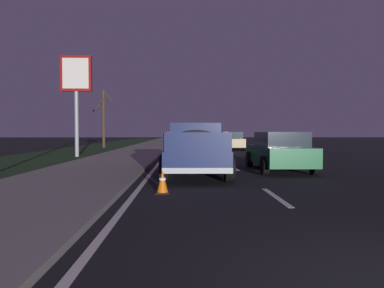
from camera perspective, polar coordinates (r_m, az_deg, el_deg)
The scene contains 12 objects.
ground at distance 30.00m, azimuth 2.76°, elevation -0.98°, with size 144.00×144.00×0.00m, color black.
sidewalk_shoulder at distance 30.12m, azimuth -8.12°, elevation -0.87°, with size 108.00×4.00×0.12m, color gray.
grass_verge at distance 31.10m, azimuth -17.31°, elevation -0.96°, with size 108.00×6.00×0.01m, color #1E3819.
lane_markings at distance 31.85m, azimuth -2.07°, elevation -0.80°, with size 108.00×3.54×0.01m.
pickup_truck at distance 12.59m, azimuth 0.59°, elevation -0.58°, with size 5.45×2.34×1.87m.
sedan_tan at distance 30.29m, azimuth 6.39°, elevation 0.52°, with size 4.41×2.04×1.54m.
sedan_blue at distance 39.92m, azimuth -1.10°, elevation 0.88°, with size 4.43×2.06×1.54m.
sedan_silver at distance 42.37m, azimuth 3.97°, elevation 0.94°, with size 4.43×2.08×1.54m.
sedan_green at distance 14.37m, azimuth 13.97°, elevation -1.10°, with size 4.41×2.03×1.54m.
gas_price_sign at distance 23.17m, azimuth -18.29°, elevation 9.61°, with size 0.27×1.90×6.25m.
bare_tree_far at distance 35.60m, azimuth -14.19°, elevation 4.24°, with size 1.74×1.87×5.74m.
traffic_cone_near at distance 8.88m, azimuth -4.81°, elevation -6.16°, with size 0.36×0.36×0.58m.
Camera 1 is at (-2.88, 2.20, 1.54)m, focal length 32.85 mm.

